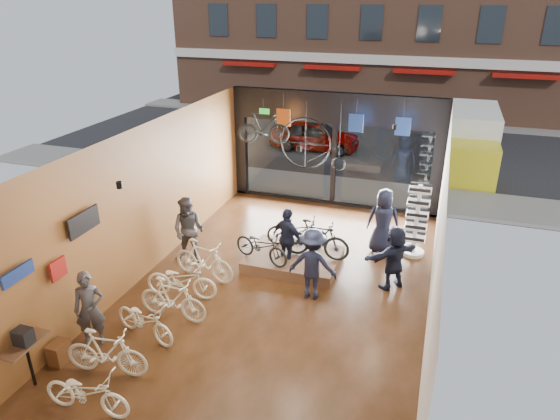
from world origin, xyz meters
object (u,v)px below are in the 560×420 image
at_px(penny_farthing, 316,146).
at_px(street_car, 315,135).
at_px(customer_2, 288,239).
at_px(customer_4, 383,221).
at_px(floor_bike_5, 204,260).
at_px(customer_1, 189,230).
at_px(box_truck, 470,143).
at_px(floor_bike_2, 145,320).
at_px(customer_0, 90,309).
at_px(hung_bike, 263,128).
at_px(floor_bike_4, 181,280).
at_px(display_bike_right, 297,231).
at_px(display_bike_mid, 316,239).
at_px(display_bike_left, 261,246).
at_px(customer_3, 313,264).
at_px(sunglasses_rack, 416,220).
at_px(floor_bike_1, 106,352).
at_px(customer_5, 394,257).
at_px(floor_bike_0, 87,392).
at_px(display_platform, 293,260).
at_px(floor_bike_3, 173,299).

bearing_deg(penny_farthing, street_car, 104.43).
distance_m(customer_2, customer_4, 2.79).
xyz_separation_m(floor_bike_5, customer_1, (-0.76, 0.71, 0.39)).
xyz_separation_m(box_truck, floor_bike_2, (-6.54, -13.40, -0.75)).
distance_m(customer_0, hung_bike, 7.49).
bearing_deg(floor_bike_4, box_truck, -35.96).
distance_m(street_car, hung_bike, 8.12).
xyz_separation_m(display_bike_right, customer_4, (2.17, 1.00, 0.19)).
bearing_deg(customer_2, display_bike_mid, -138.82).
height_order(floor_bike_5, display_bike_left, display_bike_left).
relative_size(customer_3, sunglasses_rack, 0.86).
height_order(display_bike_mid, customer_2, customer_2).
relative_size(floor_bike_1, penny_farthing, 0.83).
height_order(floor_bike_4, hung_bike, hung_bike).
relative_size(floor_bike_2, display_bike_right, 0.97).
bearing_deg(customer_5, hung_bike, -79.37).
xyz_separation_m(floor_bike_2, penny_farthing, (1.89, 6.67, 2.08)).
relative_size(display_bike_mid, sunglasses_rack, 0.86).
height_order(floor_bike_2, floor_bike_5, floor_bike_5).
distance_m(box_truck, floor_bike_0, 16.76).
xyz_separation_m(floor_bike_1, display_platform, (2.13, 5.08, -0.34)).
bearing_deg(box_truck, floor_bike_2, -116.01).
height_order(floor_bike_0, floor_bike_1, floor_bike_1).
xyz_separation_m(street_car, customer_3, (3.02, -11.82, 0.20)).
bearing_deg(display_platform, floor_bike_5, -144.55).
relative_size(floor_bike_3, floor_bike_5, 0.95).
relative_size(street_car, box_truck, 0.68).
bearing_deg(penny_farthing, display_bike_right, -87.26).
xyz_separation_m(floor_bike_1, customer_0, (-0.84, 0.68, 0.34)).
relative_size(floor_bike_0, customer_5, 0.99).
height_order(floor_bike_2, customer_2, customer_2).
xyz_separation_m(customer_4, penny_farthing, (-2.28, 1.25, 1.58)).
xyz_separation_m(floor_bike_2, display_bike_left, (1.37, 3.33, 0.31)).
distance_m(customer_0, sunglasses_rack, 8.45).
relative_size(floor_bike_3, sunglasses_rack, 0.81).
xyz_separation_m(street_car, customer_2, (2.04, -10.67, 0.15)).
relative_size(floor_bike_0, customer_1, 0.89).
distance_m(display_bike_left, customer_1, 2.01).
bearing_deg(floor_bike_4, penny_farthing, -27.55).
bearing_deg(display_bike_right, floor_bike_5, 127.09).
bearing_deg(customer_2, display_bike_right, -69.79).
xyz_separation_m(floor_bike_5, display_bike_right, (1.88, 1.89, 0.21)).
bearing_deg(display_platform, floor_bike_3, -120.45).
xyz_separation_m(floor_bike_1, floor_bike_4, (0.06, 2.79, -0.04)).
height_order(customer_4, hung_bike, hung_bike).
bearing_deg(floor_bike_5, street_car, 11.02).
bearing_deg(floor_bike_2, floor_bike_1, -168.22).
height_order(floor_bike_0, floor_bike_5, floor_bike_5).
relative_size(floor_bike_0, floor_bike_1, 0.99).
bearing_deg(display_bike_right, hung_bike, 30.36).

